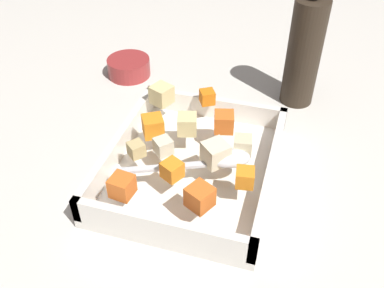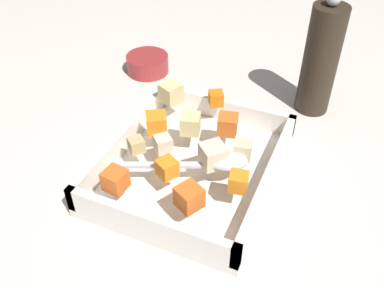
{
  "view_description": "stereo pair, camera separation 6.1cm",
  "coord_description": "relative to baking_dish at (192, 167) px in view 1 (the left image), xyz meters",
  "views": [
    {
      "loc": [
        0.49,
        0.15,
        0.48
      ],
      "look_at": [
        0.01,
        0.01,
        0.06
      ],
      "focal_mm": 40.25,
      "sensor_mm": 36.0,
      "label": 1
    },
    {
      "loc": [
        0.47,
        0.21,
        0.48
      ],
      "look_at": [
        0.01,
        0.01,
        0.06
      ],
      "focal_mm": 40.25,
      "sensor_mm": 36.0,
      "label": 2
    }
  ],
  "objects": [
    {
      "name": "baking_dish",
      "position": [
        0.0,
        0.0,
        0.0
      ],
      "size": [
        0.3,
        0.26,
        0.05
      ],
      "color": "white",
      "rests_on": "ground_plane"
    },
    {
      "name": "carrot_chunk_corner_ne",
      "position": [
        0.12,
        -0.06,
        0.05
      ],
      "size": [
        0.03,
        0.03,
        0.03
      ],
      "primitive_type": "cube",
      "rotation": [
        0.0,
        0.0,
        1.44
      ],
      "color": "orange",
      "rests_on": "baking_dish"
    },
    {
      "name": "potato_chunk_near_right",
      "position": [
        -0.11,
        -0.09,
        0.05
      ],
      "size": [
        0.04,
        0.04,
        0.03
      ],
      "primitive_type": "cube",
      "rotation": [
        0.0,
        0.0,
        2.72
      ],
      "color": "#E0CC89",
      "rests_on": "baking_dish"
    },
    {
      "name": "potato_chunk_rim_edge",
      "position": [
        0.04,
        -0.08,
        0.05
      ],
      "size": [
        0.03,
        0.03,
        0.02
      ],
      "primitive_type": "cube",
      "rotation": [
        0.0,
        0.0,
        4.0
      ],
      "color": "tan",
      "rests_on": "baking_dish"
    },
    {
      "name": "carrot_chunk_center",
      "position": [
        -0.13,
        -0.01,
        0.05
      ],
      "size": [
        0.03,
        0.03,
        0.02
      ],
      "primitive_type": "cube",
      "rotation": [
        0.0,
        0.0,
        0.53
      ],
      "color": "orange",
      "rests_on": "baking_dish"
    },
    {
      "name": "ground_plane",
      "position": [
        -0.01,
        -0.01,
        -0.02
      ],
      "size": [
        4.0,
        4.0,
        0.0
      ],
      "primitive_type": "plane",
      "color": "beige"
    },
    {
      "name": "small_prep_bowl",
      "position": [
        -0.26,
        -0.22,
        0.0
      ],
      "size": [
        0.09,
        0.09,
        0.04
      ],
      "primitive_type": "cylinder",
      "color": "maroon",
      "rests_on": "ground_plane"
    },
    {
      "name": "carrot_chunk_near_left",
      "position": [
        0.07,
        -0.01,
        0.05
      ],
      "size": [
        0.04,
        0.04,
        0.03
      ],
      "primitive_type": "cube",
      "rotation": [
        0.0,
        0.0,
        4.21
      ],
      "color": "orange",
      "rests_on": "baking_dish"
    },
    {
      "name": "serving_spoon",
      "position": [
        0.02,
        0.05,
        0.05
      ],
      "size": [
        0.1,
        0.19,
        0.02
      ],
      "rotation": [
        0.0,
        0.0,
        5.12
      ],
      "color": "silver",
      "rests_on": "baking_dish"
    },
    {
      "name": "pepper_mill",
      "position": [
        -0.26,
        0.14,
        0.09
      ],
      "size": [
        0.06,
        0.06,
        0.23
      ],
      "color": "#2D2319",
      "rests_on": "ground_plane"
    },
    {
      "name": "parsnip_chunk_mid_left",
      "position": [
        0.02,
        -0.04,
        0.05
      ],
      "size": [
        0.03,
        0.03,
        0.02
      ],
      "primitive_type": "cube",
      "rotation": [
        0.0,
        0.0,
        5.53
      ],
      "color": "beige",
      "rests_on": "baking_dish"
    },
    {
      "name": "carrot_chunk_under_handle",
      "position": [
        0.05,
        0.09,
        0.05
      ],
      "size": [
        0.03,
        0.03,
        0.03
      ],
      "primitive_type": "cube",
      "rotation": [
        0.0,
        0.0,
        4.87
      ],
      "color": "orange",
      "rests_on": "baking_dish"
    },
    {
      "name": "potato_chunk_heap_side",
      "position": [
        -0.04,
        -0.02,
        0.05
      ],
      "size": [
        0.04,
        0.04,
        0.03
      ],
      "primitive_type": "cube",
      "rotation": [
        0.0,
        0.0,
        0.27
      ],
      "color": "#E0CC89",
      "rests_on": "baking_dish"
    },
    {
      "name": "carrot_chunk_corner_se",
      "position": [
        -0.02,
        -0.07,
        0.05
      ],
      "size": [
        0.04,
        0.04,
        0.03
      ],
      "primitive_type": "cube",
      "rotation": [
        0.0,
        0.0,
        5.25
      ],
      "color": "orange",
      "rests_on": "baking_dish"
    },
    {
      "name": "carrot_chunk_back_center",
      "position": [
        0.11,
        0.04,
        0.05
      ],
      "size": [
        0.04,
        0.04,
        0.03
      ],
      "primitive_type": "cube",
      "rotation": [
        0.0,
        0.0,
        2.66
      ],
      "color": "orange",
      "rests_on": "baking_dish"
    },
    {
      "name": "potato_chunk_heap_top",
      "position": [
        0.02,
        0.04,
        0.06
      ],
      "size": [
        0.05,
        0.05,
        0.03
      ],
      "primitive_type": "cube",
      "rotation": [
        0.0,
        0.0,
        2.38
      ],
      "color": "beige",
      "rests_on": "baking_dish"
    },
    {
      "name": "carrot_chunk_far_right",
      "position": [
        -0.06,
        0.04,
        0.05
      ],
      "size": [
        0.04,
        0.04,
        0.03
      ],
      "primitive_type": "cube",
      "rotation": [
        0.0,
        0.0,
        4.96
      ],
      "color": "orange",
      "rests_on": "baking_dish"
    },
    {
      "name": "potato_chunk_mid_right",
      "position": [
        -0.02,
        0.07,
        0.05
      ],
      "size": [
        0.03,
        0.03,
        0.03
      ],
      "primitive_type": "cube",
      "rotation": [
        0.0,
        0.0,
        1.75
      ],
      "color": "beige",
      "rests_on": "baking_dish"
    }
  ]
}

